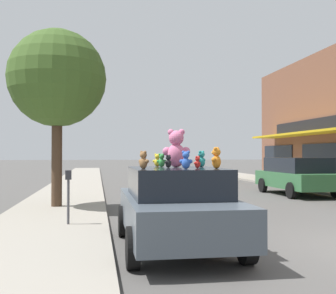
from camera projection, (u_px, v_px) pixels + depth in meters
sidewalk_near at (24, 260)px, 6.80m from camera, size 2.89×90.00×0.12m
plush_art_car at (176, 206)px, 7.93m from camera, size 2.05×4.25×1.51m
teddy_bear_giant at (176, 149)px, 8.33m from camera, size 0.58×0.38×0.76m
teddy_bear_green at (162, 160)px, 8.50m from camera, size 0.21×0.13×0.28m
teddy_bear_yellow at (157, 160)px, 8.80m from camera, size 0.21×0.15×0.27m
teddy_bear_orange at (216, 158)px, 7.52m from camera, size 0.25×0.28×0.39m
teddy_bear_red at (197, 162)px, 7.70m from camera, size 0.16×0.14×0.23m
teddy_bear_white at (144, 162)px, 7.57m from camera, size 0.17×0.18×0.26m
teddy_bear_teal at (201, 159)px, 8.38m from camera, size 0.24×0.21×0.33m
teddy_bear_brown at (143, 160)px, 7.41m from camera, size 0.21×0.23×0.32m
teddy_bear_blue at (186, 160)px, 7.33m from camera, size 0.24×0.18×0.32m
teddy_bear_black at (168, 161)px, 8.02m from camera, size 0.17×0.17×0.25m
parked_car_far_right at (297, 175)px, 18.36m from camera, size 2.16×4.70×1.63m
street_tree at (57, 79)px, 13.45m from camera, size 3.11×3.11×5.65m
parking_meter at (68, 190)px, 9.95m from camera, size 0.14×0.10×1.27m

